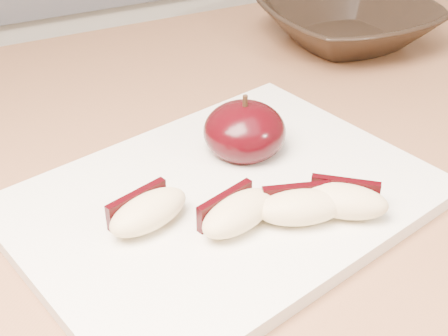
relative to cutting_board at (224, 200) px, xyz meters
name	(u,v)px	position (x,y,z in m)	size (l,w,h in m)	color
back_cabinet	(25,169)	(-0.08, 0.79, -0.44)	(2.40, 0.62, 0.94)	silver
cutting_board	(224,200)	(0.00, 0.00, 0.00)	(0.33, 0.24, 0.01)	silver
apple_half	(245,131)	(0.05, 0.05, 0.02)	(0.08, 0.08, 0.06)	black
apple_wedge_a	(147,211)	(-0.07, -0.01, 0.02)	(0.07, 0.05, 0.02)	beige
apple_wedge_b	(237,212)	(-0.01, -0.04, 0.02)	(0.07, 0.05, 0.02)	beige
apple_wedge_c	(300,206)	(0.04, -0.05, 0.02)	(0.07, 0.05, 0.02)	beige
apple_wedge_d	(344,200)	(0.07, -0.06, 0.02)	(0.07, 0.07, 0.02)	beige
bowl	(347,22)	(0.29, 0.24, 0.02)	(0.21, 0.21, 0.05)	black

